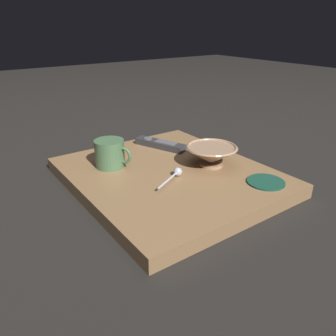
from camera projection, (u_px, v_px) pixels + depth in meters
name	position (u px, v px, depth m)	size (l,w,h in m)	color
ground_plane	(169.00, 183.00, 1.03)	(6.00, 6.00, 0.00)	black
table	(169.00, 177.00, 1.03)	(0.54, 0.63, 0.04)	#936D47
cereal_bowl	(211.00, 155.00, 1.04)	(0.16, 0.16, 0.06)	tan
coffee_mug	(110.00, 153.00, 1.03)	(0.09, 0.11, 0.09)	#4C724C
teaspoon	(176.00, 173.00, 0.97)	(0.12, 0.07, 0.03)	silver
tv_remote_near	(160.00, 144.00, 1.20)	(0.11, 0.20, 0.03)	#38383D
drink_coaster	(266.00, 182.00, 0.94)	(0.11, 0.11, 0.01)	#194738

